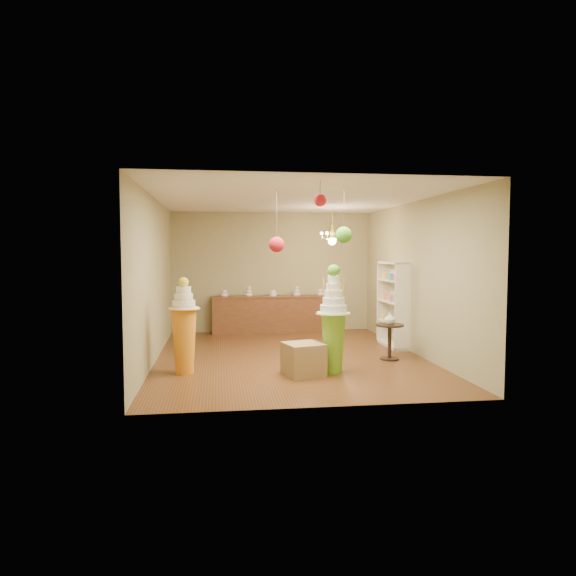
{
  "coord_description": "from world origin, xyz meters",
  "views": [
    {
      "loc": [
        -1.34,
        -9.65,
        2.0
      ],
      "look_at": [
        -0.03,
        0.0,
        1.32
      ],
      "focal_mm": 32.0,
      "sensor_mm": 36.0,
      "label": 1
    }
  ],
  "objects": [
    {
      "name": "vase",
      "position": [
        1.81,
        -0.53,
        0.78
      ],
      "size": [
        0.21,
        0.21,
        0.22
      ],
      "primitive_type": "imported",
      "rotation": [
        0.0,
        0.0,
        -0.01
      ],
      "color": "silver",
      "rests_on": "round_table"
    },
    {
      "name": "wall_right",
      "position": [
        2.5,
        0.0,
        1.5
      ],
      "size": [
        0.04,
        6.5,
        3.0
      ],
      "primitive_type": "cube",
      "color": "#958D65",
      "rests_on": "ground"
    },
    {
      "name": "burlap_riser",
      "position": [
        0.02,
        -1.51,
        0.26
      ],
      "size": [
        0.72,
        0.72,
        0.53
      ],
      "primitive_type": "cube",
      "rotation": [
        0.0,
        0.0,
        0.27
      ],
      "color": "#937950",
      "rests_on": "floor"
    },
    {
      "name": "pedestal_green",
      "position": [
        0.54,
        -1.42,
        0.74
      ],
      "size": [
        0.67,
        0.67,
        1.8
      ],
      "rotation": [
        0.0,
        0.0,
        0.28
      ],
      "color": "#6EA925",
      "rests_on": "floor"
    },
    {
      "name": "wall_left",
      "position": [
        -2.5,
        0.0,
        1.5
      ],
      "size": [
        0.04,
        6.5,
        3.0
      ],
      "primitive_type": "cube",
      "color": "#958D65",
      "rests_on": "ground"
    },
    {
      "name": "ceiling",
      "position": [
        0.0,
        0.0,
        3.0
      ],
      "size": [
        6.5,
        6.5,
        0.0
      ],
      "primitive_type": "plane",
      "rotation": [
        3.14,
        0.0,
        0.0
      ],
      "color": "silver",
      "rests_on": "ground"
    },
    {
      "name": "wall_back",
      "position": [
        0.0,
        3.25,
        1.5
      ],
      "size": [
        5.0,
        0.04,
        3.0
      ],
      "primitive_type": "cube",
      "color": "#958D65",
      "rests_on": "ground"
    },
    {
      "name": "shelving_unit",
      "position": [
        2.34,
        0.8,
        0.9
      ],
      "size": [
        0.33,
        1.2,
        1.8
      ],
      "color": "silver",
      "rests_on": "floor"
    },
    {
      "name": "pom_red_right",
      "position": [
        0.07,
        -2.58,
        2.73
      ],
      "size": [
        0.18,
        0.18,
        0.36
      ],
      "color": "#453D31",
      "rests_on": "ceiling"
    },
    {
      "name": "wall_front",
      "position": [
        0.0,
        -3.25,
        1.5
      ],
      "size": [
        5.0,
        0.04,
        3.0
      ],
      "primitive_type": "cube",
      "color": "#958D65",
      "rests_on": "ground"
    },
    {
      "name": "chandelier",
      "position": [
        1.15,
        1.46,
        2.3
      ],
      "size": [
        0.65,
        0.65,
        0.85
      ],
      "rotation": [
        0.0,
        0.0,
        -0.22
      ],
      "color": "#F0D855",
      "rests_on": "ceiling"
    },
    {
      "name": "round_table",
      "position": [
        1.81,
        -0.53,
        0.43
      ],
      "size": [
        0.67,
        0.67,
        0.67
      ],
      "rotation": [
        0.0,
        0.0,
        0.35
      ],
      "color": "black",
      "rests_on": "floor"
    },
    {
      "name": "pom_green_mid",
      "position": [
        0.58,
        -1.9,
        2.27
      ],
      "size": [
        0.25,
        0.25,
        0.86
      ],
      "color": "#453D31",
      "rests_on": "ceiling"
    },
    {
      "name": "pedestal_orange",
      "position": [
        -1.91,
        -1.13,
        0.67
      ],
      "size": [
        0.63,
        0.63,
        1.6
      ],
      "rotation": [
        0.0,
        0.0,
        0.34
      ],
      "color": "orange",
      "rests_on": "floor"
    },
    {
      "name": "sideboard",
      "position": [
        0.0,
        2.97,
        0.48
      ],
      "size": [
        3.04,
        0.54,
        1.16
      ],
      "color": "brown",
      "rests_on": "floor"
    },
    {
      "name": "floor",
      "position": [
        0.0,
        0.0,
        0.0
      ],
      "size": [
        6.5,
        6.5,
        0.0
      ],
      "primitive_type": "plane",
      "color": "#553017",
      "rests_on": "ground"
    },
    {
      "name": "pom_red_left",
      "position": [
        -0.42,
        -1.58,
        2.13
      ],
      "size": [
        0.25,
        0.25,
        1.0
      ],
      "color": "#453D31",
      "rests_on": "ceiling"
    }
  ]
}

